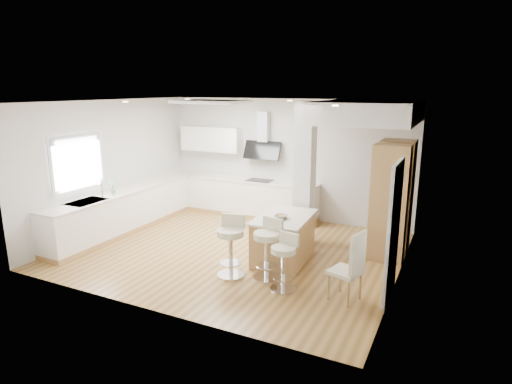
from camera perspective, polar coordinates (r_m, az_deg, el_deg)
The scene contains 18 objects.
ground at distance 8.30m, azimuth -2.92°, elevation -7.77°, with size 6.00×6.00×0.00m, color #A7793E.
ceiling at distance 8.30m, azimuth -2.92°, elevation -7.77°, with size 6.00×5.00×0.02m, color white.
wall_back at distance 10.12m, azimuth 3.83°, elevation 4.38°, with size 6.00×0.04×2.80m, color beige.
wall_left at distance 9.68m, azimuth -18.81°, elevation 3.25°, with size 0.04×5.00×2.80m, color beige.
wall_right at distance 6.99m, azimuth 19.04°, elevation -0.61°, with size 0.04×5.00×2.80m, color beige.
skylight at distance 8.64m, azimuth -5.89°, elevation 11.88°, with size 4.10×2.10×0.06m.
window_left at distance 9.00m, azimuth -22.75°, elevation 4.06°, with size 0.06×1.28×1.07m.
doorway_right at distance 6.53m, azimuth 17.87°, elevation -5.17°, with size 0.05×1.00×2.10m.
counter_left at distance 9.85m, azimuth -16.21°, elevation -2.02°, with size 0.63×4.50×1.35m.
counter_back at distance 10.38m, azimuth -1.49°, elevation 0.68°, with size 3.62×0.63×2.50m.
pillar at distance 8.32m, azimuth 6.50°, elevation 2.28°, with size 0.35×0.35×2.80m.
soffit at distance 8.33m, azimuth 14.72°, elevation 10.27°, with size 1.78×2.20×0.40m.
oven_column at distance 8.30m, azimuth 17.73°, elevation -0.82°, with size 0.63×1.21×2.10m.
peninsula at distance 7.74m, azimuth 3.71°, elevation -6.12°, with size 0.98×1.41×0.89m.
bar_stool_a at distance 7.05m, azimuth -3.38°, elevation -6.75°, with size 0.54×0.54×1.02m.
bar_stool_b at distance 6.95m, azimuth 1.55°, elevation -7.15°, with size 0.54×0.54×1.00m.
bar_stool_c at distance 6.61m, azimuth 3.76°, elevation -8.90°, with size 0.48×0.48×0.89m.
dining_chair at distance 6.35m, azimuth 12.61°, elevation -9.45°, with size 0.52×0.52×1.08m.
Camera 1 is at (3.74, -6.75, 3.04)m, focal length 30.00 mm.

